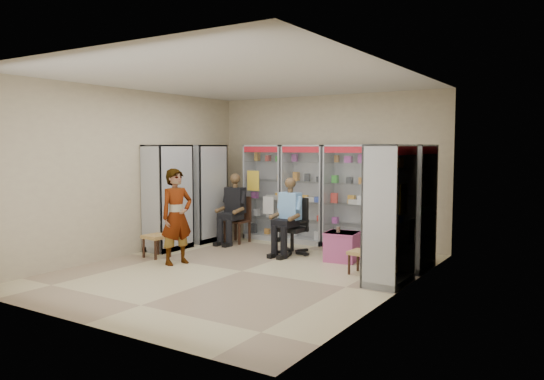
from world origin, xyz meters
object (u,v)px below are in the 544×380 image
Objects in this scene: cabinet_back_mid at (306,194)px; pink_trunk at (342,247)px; cabinet_back_right at (349,196)px; wooden_chair at (237,220)px; standing_man at (177,217)px; seated_shopkeeper at (291,219)px; cabinet_left_near at (168,197)px; office_chair at (292,226)px; cabinet_left_far at (205,193)px; cabinet_right_near at (390,215)px; woven_stool_b at (157,246)px; cabinet_back_left at (267,192)px; woven_stool_a at (362,262)px; cabinet_right_far at (414,207)px.

cabinet_back_mid is 3.85× the size of pink_trunk.
pink_trunk is (0.42, -1.20, -0.75)m from cabinet_back_right.
standing_man reaches higher than wooden_chair.
seated_shopkeeper is 2.08m from standing_man.
cabinet_left_near is 3.85× the size of pink_trunk.
cabinet_left_near is 1.52× the size of seated_shopkeeper.
standing_man is (-1.82, -2.89, -0.20)m from cabinet_back_right.
cabinet_left_far is at bearing 178.84° from office_chair.
cabinet_left_far is at bearing 177.57° from seated_shopkeeper.
standing_man is at bearing 49.57° from cabinet_left_near.
wooden_chair is at bearing 68.36° from cabinet_right_near.
woven_stool_b is (-1.55, -2.68, -0.80)m from cabinet_back_mid.
pink_trunk is (3.25, -0.27, -0.75)m from cabinet_left_far.
cabinet_back_left is at bearing 57.72° from cabinet_right_near.
cabinet_back_mid is 1.31m from seated_shopkeeper.
cabinet_back_left is 1.00× the size of cabinet_left_near.
cabinet_left_far is 5.52× the size of woven_stool_a.
pink_trunk is (1.37, -1.20, -0.75)m from cabinet_back_mid.
wooden_chair is (-3.78, 0.40, -0.53)m from cabinet_right_far.
pink_trunk is at bearing 104.42° from cabinet_left_near.
office_chair is at bearing 64.34° from cabinet_right_near.
wooden_chair is at bearing 169.24° from office_chair.
cabinet_right_near is 4.23m from woven_stool_b.
office_chair is at bearing -41.68° from cabinet_back_left.
seated_shopkeeper reaches higher than woven_stool_a.
cabinet_left_near reaches higher than wooden_chair.
woven_stool_b reaches higher than woven_stool_a.
cabinet_left_far is at bearing 73.75° from cabinet_right_near.
cabinet_back_left is 1.32m from cabinet_left_far.
cabinet_left_near is at bearing 101.41° from cabinet_right_far.
woven_stool_a is at bearing 144.12° from cabinet_right_far.
cabinet_left_far is at bearing 175.33° from pink_trunk.
seated_shopkeeper is 1.09m from pink_trunk.
woven_stool_a is 0.90× the size of woven_stool_b.
cabinet_back_mid reaches higher than woven_stool_a.
cabinet_left_far is at bearing 87.43° from cabinet_right_far.
seated_shopkeeper is 3.64× the size of woven_stool_a.
cabinet_back_mid is 3.41m from cabinet_right_near.
cabinet_left_near is 5.52× the size of woven_stool_a.
cabinet_back_right is at bearing 0.00° from cabinet_back_mid.
cabinet_left_far is at bearing -163.61° from wooden_chair.
wooden_chair is 2.62m from pink_trunk.
cabinet_right_far is at bearing -23.65° from cabinet_back_mid.
cabinet_left_near is at bearing -177.99° from woven_stool_a.
cabinet_right_far is 1.25× the size of standing_man.
woven_stool_b is (-4.13, -1.55, -0.80)m from cabinet_right_far.
seated_shopkeeper is at bearing 157.84° from woven_stool_a.
pink_trunk is at bearing 26.99° from woven_stool_b.
woven_stool_a is at bearing 92.01° from cabinet_left_near.
cabinet_right_far is 3.88m from standing_man.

